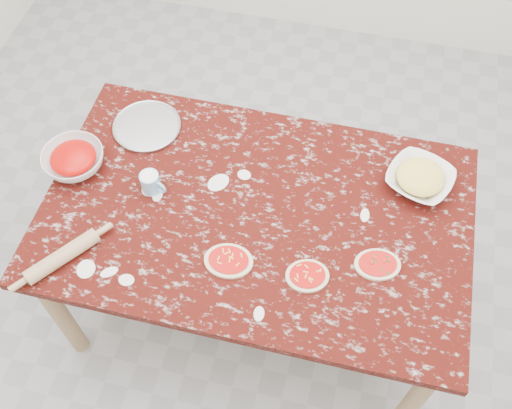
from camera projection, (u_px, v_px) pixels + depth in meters
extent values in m
plane|color=gray|center=(256.00, 297.00, 2.83)|extent=(4.00, 4.00, 0.00)
cube|color=#330A06|center=(256.00, 215.00, 2.22)|extent=(1.60, 1.00, 0.04)
cube|color=#987856|center=(256.00, 223.00, 2.27)|extent=(1.50, 0.90, 0.08)
cylinder|color=#987856|center=(60.00, 314.00, 2.40)|extent=(0.07, 0.07, 0.71)
cylinder|color=#987856|center=(416.00, 398.00, 2.22)|extent=(0.07, 0.07, 0.71)
cylinder|color=#987856|center=(132.00, 156.00, 2.85)|extent=(0.07, 0.07, 0.71)
cylinder|color=#987856|center=(432.00, 215.00, 2.67)|extent=(0.07, 0.07, 0.71)
cylinder|color=#B2B2B7|center=(147.00, 127.00, 2.43)|extent=(0.33, 0.33, 0.01)
imported|color=white|center=(74.00, 160.00, 2.29)|extent=(0.26, 0.26, 0.07)
imported|color=white|center=(419.00, 179.00, 2.25)|extent=(0.31, 0.31, 0.06)
cylinder|color=#80B9E0|center=(150.00, 182.00, 2.23)|extent=(0.07, 0.07, 0.09)
torus|color=#80B9E0|center=(160.00, 187.00, 2.22)|extent=(0.06, 0.03, 0.06)
cylinder|color=silver|center=(149.00, 178.00, 2.20)|extent=(0.06, 0.06, 0.01)
ellipsoid|color=beige|center=(229.00, 261.00, 2.08)|extent=(0.18, 0.15, 0.01)
ellipsoid|color=red|center=(229.00, 260.00, 2.08)|extent=(0.15, 0.12, 0.00)
ellipsoid|color=beige|center=(307.00, 276.00, 2.05)|extent=(0.18, 0.17, 0.01)
ellipsoid|color=red|center=(307.00, 275.00, 2.04)|extent=(0.15, 0.14, 0.00)
ellipsoid|color=beige|center=(377.00, 265.00, 2.08)|extent=(0.19, 0.16, 0.01)
ellipsoid|color=red|center=(378.00, 264.00, 2.07)|extent=(0.16, 0.13, 0.00)
cylinder|color=tan|center=(62.00, 256.00, 2.07)|extent=(0.21, 0.26, 0.06)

